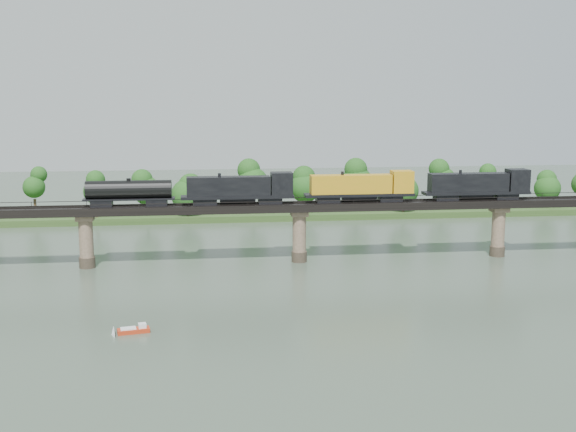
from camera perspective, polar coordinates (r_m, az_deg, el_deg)
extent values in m
plane|color=#374638|center=(111.28, 3.01, -7.18)|extent=(400.00, 400.00, 0.00)
cube|color=#29451B|center=(193.31, -1.33, 0.38)|extent=(300.00, 24.00, 1.60)
cylinder|color=#473A2D|center=(140.06, -15.58, -3.55)|extent=(3.00, 3.00, 2.00)
cylinder|color=#91745E|center=(139.11, -15.66, -1.74)|extent=(2.60, 2.60, 9.00)
cube|color=#91745E|center=(138.39, -15.74, -0.12)|extent=(3.20, 3.20, 1.00)
cylinder|color=#473A2D|center=(139.66, 0.89, -3.22)|extent=(3.00, 3.00, 2.00)
cylinder|color=#91745E|center=(138.71, 0.90, -1.41)|extent=(2.60, 2.60, 9.00)
cube|color=#91745E|center=(137.99, 0.90, 0.22)|extent=(3.20, 3.20, 1.00)
cylinder|color=#473A2D|center=(150.31, 16.19, -2.67)|extent=(3.00, 3.00, 2.00)
cylinder|color=#91745E|center=(149.43, 16.28, -0.99)|extent=(2.60, 2.60, 9.00)
cube|color=#91745E|center=(148.76, 16.35, 0.53)|extent=(3.20, 3.20, 1.00)
cube|color=black|center=(137.78, 0.90, 0.74)|extent=(220.00, 5.00, 1.50)
cube|color=black|center=(136.92, 0.95, 1.03)|extent=(220.00, 0.12, 0.16)
cube|color=black|center=(138.39, 0.86, 1.12)|extent=(220.00, 0.12, 0.16)
cube|color=black|center=(135.21, 1.04, 1.18)|extent=(220.00, 0.10, 0.10)
cube|color=black|center=(139.91, 0.77, 1.48)|extent=(220.00, 0.10, 0.10)
cube|color=black|center=(135.26, 1.04, 1.04)|extent=(0.08, 0.08, 0.70)
cube|color=black|center=(139.97, 0.77, 1.33)|extent=(0.08, 0.08, 0.70)
cylinder|color=#382619|center=(195.81, -19.35, 0.74)|extent=(0.70, 0.70, 3.71)
sphere|color=#164513|center=(195.14, -19.43, 2.17)|extent=(5.67, 5.67, 5.67)
sphere|color=#164513|center=(194.78, -19.48, 3.07)|extent=(4.25, 4.25, 4.25)
cylinder|color=#382619|center=(185.23, -14.87, 0.44)|extent=(0.70, 0.70, 3.51)
sphere|color=#164513|center=(184.55, -14.93, 1.87)|extent=(6.31, 6.31, 6.31)
sphere|color=#164513|center=(184.18, -14.97, 2.77)|extent=(4.73, 4.73, 4.73)
cylinder|color=#382619|center=(186.42, -11.05, 0.62)|extent=(0.70, 0.70, 3.34)
sphere|color=#164513|center=(185.78, -11.10, 1.98)|extent=(7.18, 7.18, 7.18)
sphere|color=#164513|center=(185.43, -11.13, 2.83)|extent=(5.39, 5.39, 5.39)
cylinder|color=#382619|center=(183.34, -7.92, 0.47)|extent=(0.70, 0.70, 2.83)
sphere|color=#164513|center=(182.77, -7.95, 1.64)|extent=(8.26, 8.26, 8.26)
sphere|color=#164513|center=(182.46, -7.96, 2.37)|extent=(6.19, 6.19, 6.19)
cylinder|color=#382619|center=(190.16, -2.78, 1.07)|extent=(0.70, 0.70, 3.96)
sphere|color=#164513|center=(189.42, -2.79, 2.65)|extent=(8.07, 8.07, 8.07)
sphere|color=#164513|center=(189.04, -2.80, 3.64)|extent=(6.05, 6.05, 6.05)
cylinder|color=#382619|center=(190.16, 1.34, 0.97)|extent=(0.70, 0.70, 3.27)
sphere|color=#164513|center=(189.53, 1.34, 2.27)|extent=(8.03, 8.03, 8.03)
sphere|color=#164513|center=(189.19, 1.35, 3.09)|extent=(6.02, 6.02, 6.02)
cylinder|color=#382619|center=(193.76, 5.43, 1.19)|extent=(0.70, 0.70, 3.92)
sphere|color=#164513|center=(193.04, 5.45, 2.72)|extent=(8.29, 8.29, 8.29)
sphere|color=#164513|center=(192.67, 5.47, 3.69)|extent=(6.21, 6.21, 6.21)
cylinder|color=#382619|center=(189.83, 9.10, 0.79)|extent=(0.70, 0.70, 3.02)
sphere|color=#164513|center=(189.25, 9.13, 2.00)|extent=(7.74, 7.74, 7.74)
sphere|color=#164513|center=(188.92, 9.15, 2.76)|extent=(5.80, 5.80, 5.80)
cylinder|color=#382619|center=(201.91, 12.04, 1.35)|extent=(0.70, 0.70, 3.80)
sphere|color=#164513|center=(201.24, 12.09, 2.78)|extent=(7.47, 7.47, 7.47)
sphere|color=#164513|center=(200.89, 12.12, 3.67)|extent=(5.60, 5.60, 5.60)
cylinder|color=#382619|center=(206.98, 15.60, 1.35)|extent=(0.70, 0.70, 3.38)
sphere|color=#164513|center=(206.39, 15.66, 2.59)|extent=(6.23, 6.23, 6.23)
sphere|color=#164513|center=(206.07, 15.69, 3.36)|extent=(4.67, 4.67, 4.67)
cylinder|color=#382619|center=(207.51, 19.75, 1.07)|extent=(0.70, 0.70, 2.77)
sphere|color=#164513|center=(207.01, 19.81, 2.08)|extent=(7.04, 7.04, 7.04)
sphere|color=#164513|center=(206.74, 19.85, 2.71)|extent=(5.28, 5.28, 5.28)
cube|color=black|center=(148.85, 16.82, 1.53)|extent=(4.46, 2.68, 1.23)
cube|color=black|center=(144.36, 12.35, 1.47)|extent=(4.46, 2.68, 1.23)
cube|color=black|center=(146.38, 14.63, 1.80)|extent=(21.19, 3.35, 0.56)
cube|color=black|center=(145.52, 14.06, 2.60)|extent=(15.61, 3.01, 3.57)
cube|color=black|center=(149.36, 17.66, 2.74)|extent=(4.01, 3.35, 4.24)
cylinder|color=black|center=(146.47, 14.62, 1.57)|extent=(6.69, 1.56, 1.56)
cube|color=black|center=(141.08, 8.07, 1.41)|extent=(4.46, 2.68, 1.23)
cube|color=black|center=(138.43, 3.16, 1.34)|extent=(4.46, 2.68, 1.23)
cube|color=black|center=(139.51, 5.65, 1.69)|extent=(21.19, 3.35, 0.56)
cube|color=orange|center=(138.88, 4.99, 2.53)|extent=(15.61, 3.01, 3.57)
cube|color=orange|center=(141.25, 8.98, 2.70)|extent=(4.01, 3.35, 4.24)
cylinder|color=black|center=(139.60, 5.64, 1.44)|extent=(6.69, 1.56, 1.56)
cube|color=black|center=(136.93, -1.44, 1.25)|extent=(4.46, 2.68, 1.23)
cube|color=black|center=(136.31, -6.58, 1.15)|extent=(4.46, 2.68, 1.23)
cube|color=black|center=(136.37, -4.01, 1.53)|extent=(21.19, 3.35, 0.56)
cube|color=black|center=(136.01, -4.72, 2.37)|extent=(15.61, 3.01, 3.57)
cube|color=black|center=(136.72, -0.51, 2.59)|extent=(4.01, 3.35, 4.24)
cylinder|color=black|center=(136.46, -4.00, 1.27)|extent=(6.69, 1.56, 1.56)
cube|color=black|center=(136.56, -10.32, 1.07)|extent=(3.90, 2.45, 1.23)
cube|color=black|center=(137.53, -14.50, 0.98)|extent=(3.90, 2.45, 1.23)
cube|color=black|center=(136.85, -12.43, 1.33)|extent=(16.73, 2.68, 0.33)
cylinder|color=black|center=(136.60, -12.46, 2.07)|extent=(15.61, 3.35, 3.35)
cylinder|color=black|center=(136.38, -12.49, 2.81)|extent=(0.78, 0.78, 0.56)
cube|color=#B93115|center=(101.87, -12.11, -8.84)|extent=(4.53, 2.33, 0.60)
cube|color=white|center=(101.70, -12.51, -8.68)|extent=(2.28, 1.66, 0.22)
cube|color=white|center=(101.78, -11.44, -8.47)|extent=(1.21, 1.21, 0.60)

